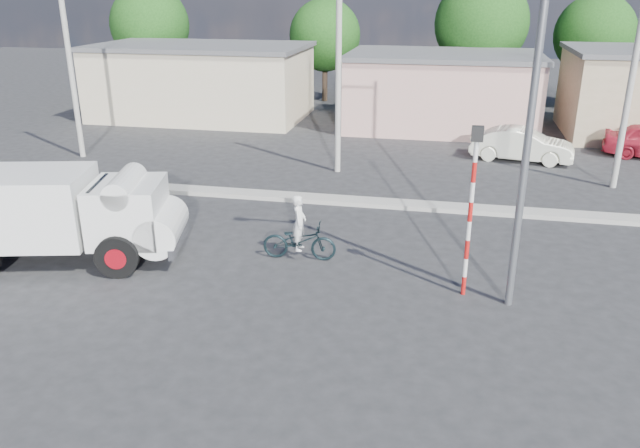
% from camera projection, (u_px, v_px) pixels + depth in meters
% --- Properties ---
extents(ground_plane, '(120.00, 120.00, 0.00)m').
position_uv_depth(ground_plane, '(329.00, 309.00, 15.23)').
color(ground_plane, '#272729').
rests_on(ground_plane, ground).
extents(median, '(40.00, 0.80, 0.16)m').
position_uv_depth(median, '(372.00, 202.00, 22.52)').
color(median, '#99968E').
rests_on(median, ground).
extents(truck, '(6.73, 3.74, 2.63)m').
position_uv_depth(truck, '(65.00, 213.00, 17.44)').
color(truck, black).
rests_on(truck, ground).
extents(bicycle, '(2.16, 0.87, 1.11)m').
position_uv_depth(bicycle, '(299.00, 241.00, 17.87)').
color(bicycle, black).
rests_on(bicycle, ground).
extents(cyclist, '(0.43, 0.62, 1.62)m').
position_uv_depth(cyclist, '(299.00, 233.00, 17.78)').
color(cyclist, white).
rests_on(cyclist, ground).
extents(car_cream, '(4.66, 2.30, 1.47)m').
position_uv_depth(car_cream, '(522.00, 145.00, 27.95)').
color(car_cream, '#E9E9CE').
rests_on(car_cream, ground).
extents(traffic_pole, '(0.28, 0.18, 4.36)m').
position_uv_depth(traffic_pole, '(472.00, 198.00, 15.06)').
color(traffic_pole, red).
rests_on(traffic_pole, ground).
extents(streetlight, '(2.34, 0.22, 9.00)m').
position_uv_depth(streetlight, '(525.00, 104.00, 13.76)').
color(streetlight, slate).
rests_on(streetlight, ground).
extents(building_row, '(37.80, 7.30, 4.44)m').
position_uv_depth(building_row, '(426.00, 88.00, 34.37)').
color(building_row, beige).
rests_on(building_row, ground).
extents(tree_row, '(34.13, 7.32, 8.10)m').
position_uv_depth(tree_row, '(381.00, 29.00, 40.10)').
color(tree_row, '#38281E').
rests_on(tree_row, ground).
extents(utility_poles, '(35.40, 0.24, 8.00)m').
position_uv_depth(utility_poles, '(472.00, 78.00, 24.12)').
color(utility_poles, '#99968E').
rests_on(utility_poles, ground).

